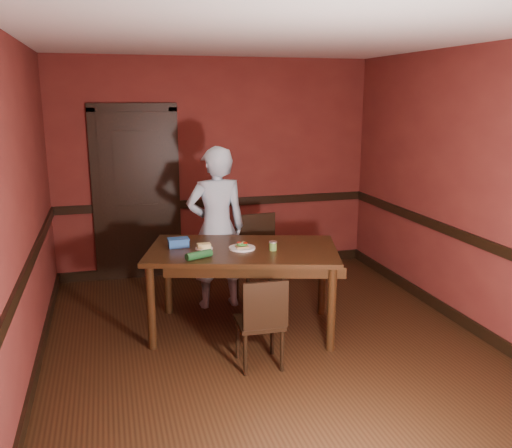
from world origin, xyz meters
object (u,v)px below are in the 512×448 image
chair_far (259,262)px  cheese_saucer (204,247)px  person (217,228)px  chair_near (259,321)px  sandwich_plate (242,247)px  dining_table (243,290)px  sauce_jar (273,246)px  food_tub (178,243)px

chair_far → cheese_saucer: (-0.69, -0.52, 0.36)m
chair_far → person: 0.59m
chair_near → person: (-0.07, 1.41, 0.47)m
sandwich_plate → cheese_saucer: sandwich_plate is taller
chair_near → sandwich_plate: size_ratio=3.18×
dining_table → person: size_ratio=1.02×
chair_near → cheese_saucer: (-0.32, 0.79, 0.45)m
dining_table → sauce_jar: (0.26, -0.14, 0.46)m
dining_table → food_tub: bearing=176.5°
chair_far → person: (-0.45, 0.10, 0.38)m
chair_far → sandwich_plate: 0.79m
sandwich_plate → food_tub: (-0.57, 0.22, 0.02)m
chair_far → sandwich_plate: chair_far is taller
sauce_jar → cheese_saucer: (-0.61, 0.22, -0.02)m
sauce_jar → cheese_saucer: bearing=160.2°
sauce_jar → chair_far: bearing=84.0°
sauce_jar → cheese_saucer: 0.65m
dining_table → food_tub: (-0.58, 0.21, 0.46)m
person → sandwich_plate: 0.72m
sauce_jar → cheese_saucer: sauce_jar is taller
sauce_jar → food_tub: size_ratio=0.43×
cheese_saucer → sandwich_plate: bearing=-14.9°
sandwich_plate → sauce_jar: size_ratio=2.86×
dining_table → chair_near: 0.72m
dining_table → sandwich_plate: bearing=-110.6°
sandwich_plate → sauce_jar: 0.30m
food_tub → sauce_jar: bearing=-23.7°
chair_far → cheese_saucer: bearing=-146.5°
chair_near → sandwich_plate: 0.83m
dining_table → person: (-0.11, 0.70, 0.45)m
person → cheese_saucer: bearing=67.1°
food_tub → dining_table: bearing=-20.9°
chair_near → food_tub: 1.17m
chair_near → food_tub: bearing=-57.7°
sauce_jar → sandwich_plate: bearing=154.4°
person → food_tub: size_ratio=8.63×
sauce_jar → chair_near: bearing=-117.1°
chair_far → food_tub: bearing=-160.5°
dining_table → sauce_jar: 0.54m
person → dining_table: bearing=97.8°
chair_near → chair_far: bearing=-103.8°
dining_table → chair_near: dining_table is taller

